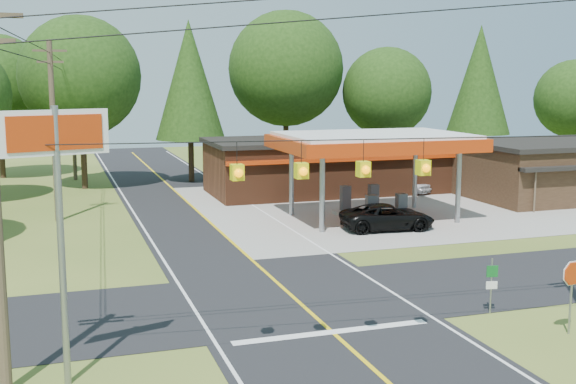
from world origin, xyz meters
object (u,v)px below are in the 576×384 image
object	(u,v)px
octagonal_stop_sign	(572,279)
gas_canopy	(373,144)
sedan_car	(404,183)
big_stop_sign	(58,179)
suv_car	(388,217)

from	to	relation	value
octagonal_stop_sign	gas_canopy	bearing A→B (deg)	84.00
sedan_car	big_stop_sign	distance (m)	35.12
gas_canopy	suv_car	bearing A→B (deg)	-99.46
octagonal_stop_sign	sedan_car	bearing A→B (deg)	73.27
sedan_car	big_stop_sign	bearing A→B (deg)	-159.91
sedan_car	suv_car	bearing A→B (deg)	-149.32
big_stop_sign	octagonal_stop_sign	world-z (taller)	big_stop_sign
gas_canopy	suv_car	distance (m)	4.70
suv_car	octagonal_stop_sign	distance (m)	16.12
suv_car	octagonal_stop_sign	size ratio (longest dim) A/B	2.08
sedan_car	octagonal_stop_sign	distance (m)	28.23
sedan_car	octagonal_stop_sign	world-z (taller)	octagonal_stop_sign
sedan_car	big_stop_sign	size ratio (longest dim) A/B	0.56
gas_canopy	suv_car	xyz separation A→B (m)	(-0.50, -3.00, -3.58)
sedan_car	octagonal_stop_sign	size ratio (longest dim) A/B	1.71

